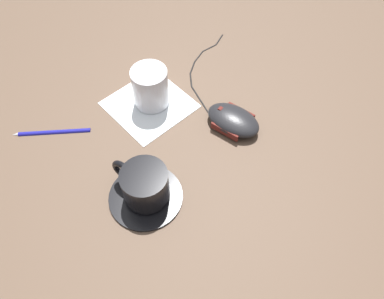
# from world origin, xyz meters

# --- Properties ---
(ground_plane) EXTENTS (3.00, 3.00, 0.00)m
(ground_plane) POSITION_xyz_m (0.00, 0.00, 0.00)
(ground_plane) COLOR brown
(saucer) EXTENTS (0.13, 0.13, 0.01)m
(saucer) POSITION_xyz_m (0.07, -0.11, 0.00)
(saucer) COLOR black
(saucer) RESTS_ON ground
(coffee_cup) EXTENTS (0.11, 0.08, 0.06)m
(coffee_cup) POSITION_xyz_m (0.07, -0.11, 0.04)
(coffee_cup) COLOR black
(coffee_cup) RESTS_ON saucer
(computer_mouse) EXTENTS (0.11, 0.07, 0.03)m
(computer_mouse) POSITION_xyz_m (0.10, 0.11, 0.02)
(computer_mouse) COLOR black
(computer_mouse) RESTS_ON ground
(mouse_cable) EXTENTS (0.12, 0.22, 0.00)m
(mouse_cable) POSITION_xyz_m (-0.04, 0.19, 0.00)
(mouse_cable) COLOR black
(mouse_cable) RESTS_ON ground
(napkin_under_glass) EXTENTS (0.17, 0.17, 0.00)m
(napkin_under_glass) POSITION_xyz_m (-0.06, 0.05, 0.00)
(napkin_under_glass) COLOR white
(napkin_under_glass) RESTS_ON ground
(drinking_glass) EXTENTS (0.07, 0.07, 0.08)m
(drinking_glass) POSITION_xyz_m (-0.06, 0.06, 0.04)
(drinking_glass) COLOR silver
(drinking_glass) RESTS_ON napkin_under_glass
(pen) EXTENTS (0.12, 0.10, 0.01)m
(pen) POSITION_xyz_m (-0.16, -0.12, 0.00)
(pen) COLOR navy
(pen) RESTS_ON ground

